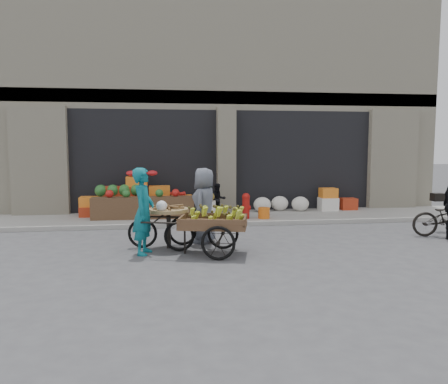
{
  "coord_description": "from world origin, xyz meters",
  "views": [
    {
      "loc": [
        -1.88,
        -8.23,
        2.12
      ],
      "look_at": [
        -0.57,
        1.35,
        1.1
      ],
      "focal_mm": 35.0,
      "sensor_mm": 36.0,
      "label": 1
    }
  ],
  "objects": [
    {
      "name": "orange_bucket",
      "position": [
        0.85,
        3.5,
        0.27
      ],
      "size": [
        0.32,
        0.32,
        0.3
      ],
      "primitive_type": "cylinder",
      "color": "orange",
      "rests_on": "sidewalk"
    },
    {
      "name": "vendor_grey",
      "position": [
        -1.02,
        1.23,
        0.82
      ],
      "size": [
        0.8,
        0.95,
        1.65
      ],
      "primitive_type": "imported",
      "rotation": [
        0.0,
        0.0,
        -1.98
      ],
      "color": "slate",
      "rests_on": "ground"
    },
    {
      "name": "seated_person",
      "position": [
        -0.35,
        4.2,
        0.58
      ],
      "size": [
        0.51,
        0.43,
        0.93
      ],
      "primitive_type": "imported",
      "rotation": [
        0.0,
        0.0,
        0.17
      ],
      "color": "black",
      "rests_on": "sidewalk"
    },
    {
      "name": "fruit_display",
      "position": [
        -2.48,
        4.38,
        0.67
      ],
      "size": [
        3.1,
        1.12,
        1.24
      ],
      "color": "#AB3117",
      "rests_on": "sidewalk"
    },
    {
      "name": "right_bay_goods",
      "position": [
        2.61,
        4.7,
        0.41
      ],
      "size": [
        3.35,
        0.6,
        0.7
      ],
      "color": "silver",
      "rests_on": "sidewalk"
    },
    {
      "name": "sidewalk",
      "position": [
        0.0,
        4.1,
        0.06
      ],
      "size": [
        18.0,
        2.2,
        0.12
      ],
      "primitive_type": "cube",
      "color": "gray",
      "rests_on": "ground"
    },
    {
      "name": "fire_hydrant",
      "position": [
        0.35,
        3.55,
        0.5
      ],
      "size": [
        0.22,
        0.22,
        0.71
      ],
      "color": "#A5140F",
      "rests_on": "sidewalk"
    },
    {
      "name": "banana_cart",
      "position": [
        -0.99,
        0.15,
        0.67
      ],
      "size": [
        2.34,
        1.35,
        0.92
      ],
      "rotation": [
        0.0,
        0.0,
        -0.23
      ],
      "color": "brown",
      "rests_on": "ground"
    },
    {
      "name": "vendor_woman",
      "position": [
        -2.29,
        0.35,
        0.85
      ],
      "size": [
        0.53,
        0.7,
        1.7
      ],
      "primitive_type": "imported",
      "rotation": [
        0.0,
        0.0,
        1.35
      ],
      "color": "#0F6873",
      "rests_on": "ground"
    },
    {
      "name": "tricycle_cart",
      "position": [
        -1.81,
        0.78,
        0.57
      ],
      "size": [
        1.46,
        0.96,
        0.95
      ],
      "rotation": [
        0.0,
        0.0,
        -0.16
      ],
      "color": "#9E7F51",
      "rests_on": "ground"
    },
    {
      "name": "ground",
      "position": [
        0.0,
        0.0,
        0.0
      ],
      "size": [
        80.0,
        80.0,
        0.0
      ],
      "primitive_type": "plane",
      "color": "#424244",
      "rests_on": "ground"
    },
    {
      "name": "pineapple_bin",
      "position": [
        -0.75,
        3.6,
        0.37
      ],
      "size": [
        0.52,
        0.52,
        0.5
      ],
      "primitive_type": "cylinder",
      "color": "silver",
      "rests_on": "sidewalk"
    },
    {
      "name": "building",
      "position": [
        0.0,
        8.03,
        3.37
      ],
      "size": [
        14.0,
        6.45,
        7.0
      ],
      "color": "beige",
      "rests_on": "ground"
    }
  ]
}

